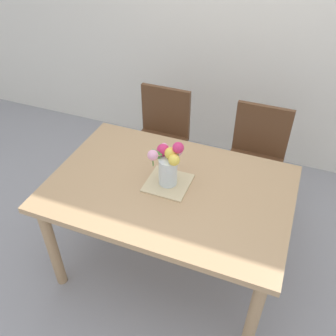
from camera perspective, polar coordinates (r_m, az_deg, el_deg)
The scene contains 7 objects.
ground_plane at distance 2.75m, azimuth 0.18°, elevation -14.73°, with size 12.00×12.00×0.00m, color #939399.
back_wall at distance 3.28m, azimuth 11.45°, elevation 23.89°, with size 7.00×0.10×2.80m, color silver.
dining_table at distance 2.25m, azimuth 0.21°, elevation -4.66°, with size 1.45×0.97×0.76m.
chair_left at distance 3.06m, azimuth -1.11°, elevation 5.26°, with size 0.42×0.42×0.90m.
chair_right at distance 2.90m, azimuth 13.62°, elevation 1.91°, with size 0.42×0.42×0.90m.
placemat at distance 2.20m, azimuth 0.00°, elevation -2.35°, with size 0.26×0.26×0.01m, color #CCB789.
flower_vase at distance 2.11m, azimuth 0.08°, elevation 0.90°, with size 0.19×0.19×0.28m.
Camera 1 is at (0.59, -1.52, 2.21)m, focal length 38.85 mm.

